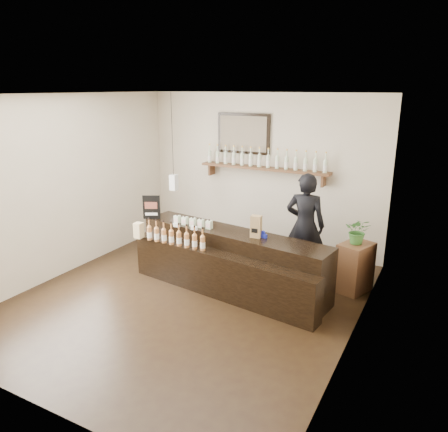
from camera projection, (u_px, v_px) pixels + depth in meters
The scene contains 10 objects.
ground at pixel (188, 299), 6.19m from camera, with size 5.00×5.00×0.00m, color black.
room_shell at pixel (185, 181), 5.71m from camera, with size 5.00×5.00×5.00m.
back_wall_decor at pixel (252, 153), 7.77m from camera, with size 2.66×0.96×1.69m.
counter at pixel (228, 262), 6.43m from camera, with size 3.09×1.22×1.00m.
promo_sign at pixel (151, 207), 6.95m from camera, with size 0.25×0.15×0.38m.
paper_bag at pixel (256, 227), 6.10m from camera, with size 0.16×0.12×0.32m.
tape_dispenser at pixel (263, 235), 6.12m from camera, with size 0.13×0.07×0.10m.
side_cabinet at pixel (355, 267), 6.35m from camera, with size 0.51×0.60×0.73m.
potted_plant at pixel (358, 231), 6.19m from camera, with size 0.35×0.30×0.39m, color #39712D.
shopkeeper at pixel (305, 219), 6.71m from camera, with size 0.68×0.45×1.87m, color black.
Camera 1 is at (3.09, -4.70, 2.89)m, focal length 35.00 mm.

